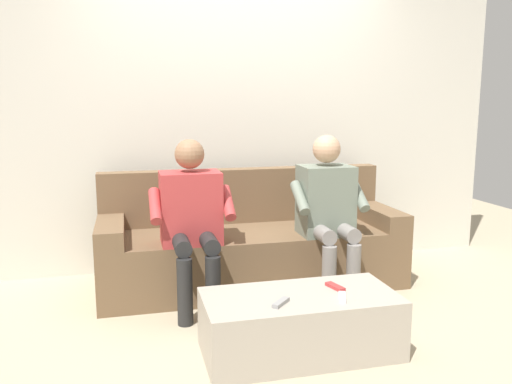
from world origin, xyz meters
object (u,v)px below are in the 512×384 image
at_px(couch, 251,246).
at_px(remote_white, 342,297).
at_px(remote_red, 335,287).
at_px(person_right_seated, 192,214).
at_px(person_left_seated, 328,205).
at_px(coffee_table, 300,324).
at_px(remote_gray, 281,303).

relative_size(couch, remote_white, 16.55).
distance_m(couch, remote_red, 1.16).
relative_size(person_right_seated, remote_white, 8.37).
height_order(couch, remote_white, couch).
distance_m(couch, person_left_seated, 0.70).
bearing_deg(coffee_table, person_left_seated, -120.11).
height_order(coffee_table, remote_gray, remote_gray).
relative_size(person_left_seated, remote_red, 8.47).
bearing_deg(couch, remote_gray, 83.62).
relative_size(person_left_seated, remote_gray, 8.38).
xyz_separation_m(couch, coffee_table, (0.00, 1.19, -0.12)).
xyz_separation_m(couch, person_left_seated, (-0.49, 0.34, 0.37)).
relative_size(couch, person_right_seated, 1.98).
distance_m(person_left_seated, remote_gray, 1.19).
distance_m(remote_red, remote_gray, 0.40).
bearing_deg(person_left_seated, coffee_table, 59.89).
bearing_deg(remote_gray, person_left_seated, 9.63).
bearing_deg(remote_gray, couch, 36.94).
bearing_deg(coffee_table, remote_red, -167.64).
height_order(person_left_seated, person_right_seated, person_left_seated).
height_order(couch, person_left_seated, person_left_seated).
bearing_deg(couch, person_right_seated, 35.45).
distance_m(person_left_seated, person_right_seated, 0.99).
bearing_deg(person_right_seated, couch, -144.55).
relative_size(couch, remote_red, 16.56).
xyz_separation_m(coffee_table, remote_gray, (0.14, 0.11, 0.18)).
height_order(coffee_table, remote_red, remote_red).
distance_m(coffee_table, person_right_seated, 1.09).
xyz_separation_m(person_right_seated, remote_white, (-0.70, 0.95, -0.30)).
height_order(person_left_seated, remote_white, person_left_seated).
relative_size(coffee_table, remote_white, 7.86).
bearing_deg(remote_red, coffee_table, 86.38).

